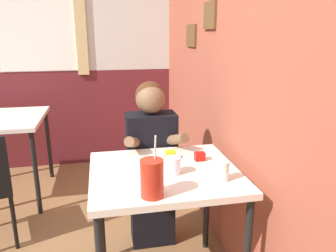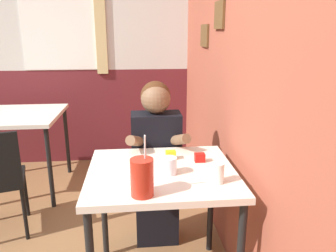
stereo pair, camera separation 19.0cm
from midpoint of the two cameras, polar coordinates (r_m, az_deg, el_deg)
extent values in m
cube|color=#9E4C38|center=(2.71, 4.16, 12.55)|extent=(0.06, 4.43, 2.70)
cube|color=brown|center=(2.46, 4.98, 18.67)|extent=(0.02, 0.24, 0.19)
cube|color=brown|center=(2.92, 2.13, 15.46)|extent=(0.02, 0.27, 0.19)
cube|color=maroon|center=(4.01, -20.22, 1.13)|extent=(5.65, 0.06, 1.10)
cube|color=white|center=(3.88, -23.35, 15.31)|extent=(0.79, 0.01, 0.88)
cube|color=tan|center=(3.81, -16.41, 15.95)|extent=(0.12, 0.02, 0.98)
cube|color=beige|center=(1.83, -3.61, -8.26)|extent=(0.81, 0.73, 0.04)
cylinder|color=black|center=(2.29, -14.05, -14.40)|extent=(0.04, 0.04, 0.74)
cylinder|color=black|center=(2.36, 4.46, -12.95)|extent=(0.04, 0.04, 0.74)
cylinder|color=black|center=(3.02, -23.73, -7.63)|extent=(0.04, 0.04, 0.74)
cylinder|color=black|center=(3.72, -21.46, -3.04)|extent=(0.04, 0.04, 0.74)
cylinder|color=black|center=(3.02, -27.30, -11.50)|extent=(0.03, 0.03, 0.42)
cylinder|color=black|center=(2.70, -27.15, -14.81)|extent=(0.03, 0.03, 0.42)
cube|color=black|center=(2.51, -5.00, -14.87)|extent=(0.31, 0.20, 0.46)
cube|color=black|center=(2.29, -5.29, -4.28)|extent=(0.34, 0.20, 0.53)
sphere|color=#472814|center=(2.22, -5.62, 5.15)|extent=(0.20, 0.20, 0.20)
sphere|color=brown|center=(2.20, -5.53, 4.65)|extent=(0.20, 0.20, 0.20)
cylinder|color=brown|center=(2.11, -8.61, -2.85)|extent=(0.14, 0.27, 0.15)
cylinder|color=brown|center=(2.14, -1.33, -2.40)|extent=(0.14, 0.27, 0.15)
cylinder|color=#B22819|center=(1.52, -6.42, -9.13)|extent=(0.11, 0.11, 0.18)
cylinder|color=white|center=(1.47, -5.96, -4.14)|extent=(0.01, 0.04, 0.14)
cylinder|color=silver|center=(1.76, -2.22, -6.96)|extent=(0.08, 0.08, 0.09)
cylinder|color=silver|center=(1.70, 6.36, -7.80)|extent=(0.06, 0.06, 0.10)
cube|color=#B7140F|center=(1.95, 2.77, -5.36)|extent=(0.06, 0.04, 0.05)
cube|color=yellow|center=(1.97, -2.35, -5.09)|extent=(0.06, 0.04, 0.05)
camera|label=1|loc=(0.09, -92.86, -0.82)|focal=35.00mm
camera|label=2|loc=(0.09, 87.14, 0.82)|focal=35.00mm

